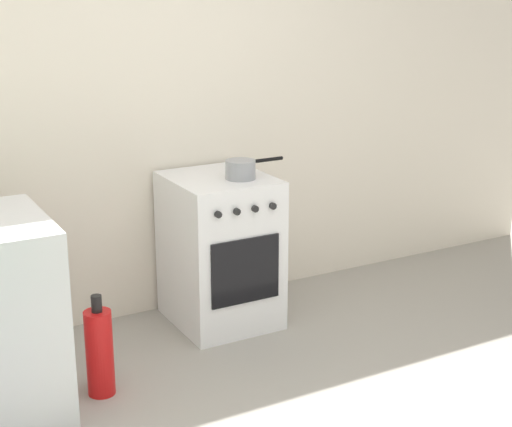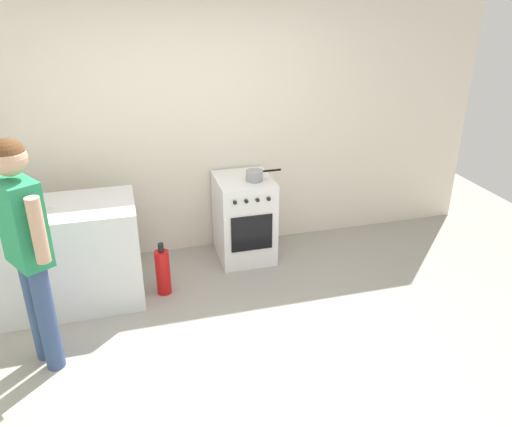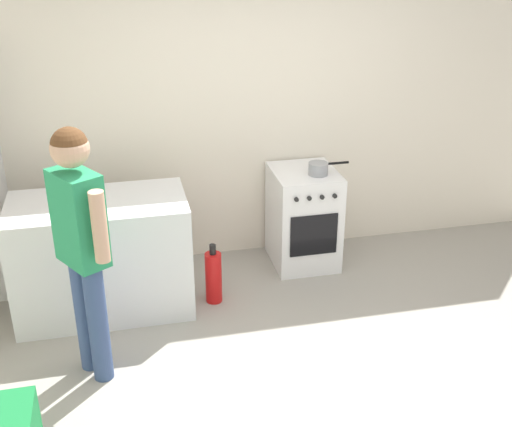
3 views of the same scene
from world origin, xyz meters
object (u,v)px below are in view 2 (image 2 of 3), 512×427
(oven_left, at_px, (244,218))
(knife_utility, at_px, (32,211))
(pot, at_px, (255,175))
(knife_carving, at_px, (35,206))
(person, at_px, (25,237))
(fire_extinguisher, at_px, (163,272))

(oven_left, distance_m, knife_utility, 1.96)
(pot, bearing_deg, knife_utility, -170.21)
(knife_carving, bearing_deg, knife_utility, -97.30)
(pot, bearing_deg, person, -149.99)
(oven_left, relative_size, knife_utility, 3.53)
(oven_left, bearing_deg, person, -146.59)
(pot, bearing_deg, knife_carving, -173.06)
(knife_utility, xyz_separation_m, fire_extinguisher, (0.98, -0.05, -0.69))
(oven_left, height_order, pot, pot)
(pot, relative_size, person, 0.20)
(knife_carving, distance_m, person, 0.85)
(person, bearing_deg, knife_carving, 94.11)
(oven_left, xyz_separation_m, knife_carving, (-1.84, -0.33, 0.48))
(oven_left, xyz_separation_m, fire_extinguisher, (-0.87, -0.48, -0.21))
(knife_utility, bearing_deg, fire_extinguisher, -2.79)
(oven_left, relative_size, knife_carving, 2.82)
(fire_extinguisher, bearing_deg, pot, 21.78)
(oven_left, xyz_separation_m, pot, (0.09, -0.10, 0.48))
(pot, height_order, person, person)
(pot, distance_m, knife_carving, 1.94)
(pot, bearing_deg, oven_left, 132.57)
(oven_left, relative_size, pot, 2.47)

